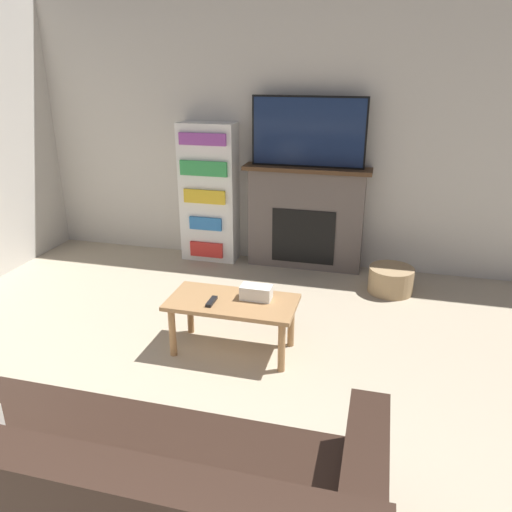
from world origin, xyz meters
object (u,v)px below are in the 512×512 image
Objects in this scene: bookshelf at (209,193)px; coffee_table at (232,308)px; storage_basket at (391,280)px; couch at (85,506)px; fireplace at (305,218)px; tv at (308,132)px.

coffee_table is at bearing -65.79° from bookshelf.
storage_basket is at bearing 50.14° from coffee_table.
couch is 3.30m from storage_basket.
fireplace is at bearing 82.43° from coffee_table.
tv is 1.58m from storage_basket.
couch is 3.56m from bookshelf.
fireplace reaches higher than coffee_table.
bookshelf reaches higher than coffee_table.
fireplace is 1.05m from storage_basket.
bookshelf is (-0.69, 3.47, 0.42)m from couch.
coffee_table is at bearing -97.65° from tv.
tv is 2.03m from coffee_table.
coffee_table reaches higher than storage_basket.
bookshelf is (-0.78, 1.73, 0.37)m from coffee_table.
storage_basket is (1.89, -0.41, -0.60)m from bookshelf.
bookshelf is 3.53× the size of storage_basket.
coffee_table is 1.94m from bookshelf.
bookshelf is at bearing 167.88° from storage_basket.
couch is at bearing -95.31° from tv.
tv reaches higher than couch.
couch reaches higher than storage_basket.
storage_basket is at bearing 68.66° from couch.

